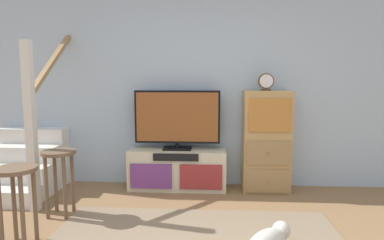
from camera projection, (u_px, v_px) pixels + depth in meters
The scene contains 8 objects.
back_wall at pixel (202, 84), 4.24m from camera, with size 6.40×0.12×2.70m, color #A8BCD1.
media_console at pixel (177, 169), 4.13m from camera, with size 1.24×0.38×0.51m.
television at pixel (177, 118), 4.07m from camera, with size 1.09×0.22×0.75m.
side_cabinet at pixel (266, 141), 4.03m from camera, with size 0.58×0.38×1.27m.
desk_clock at pixel (266, 82), 3.92m from camera, with size 0.19×0.08×0.21m.
staircase at pixel (32, 158), 4.24m from camera, with size 1.00×1.36×2.20m.
bar_stool_near at pixel (17, 187), 2.67m from camera, with size 0.34×0.34×0.68m.
bar_stool_far at pixel (59, 167), 3.28m from camera, with size 0.34×0.34×0.68m.
Camera 1 is at (0.12, -1.81, 1.39)m, focal length 30.04 mm.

